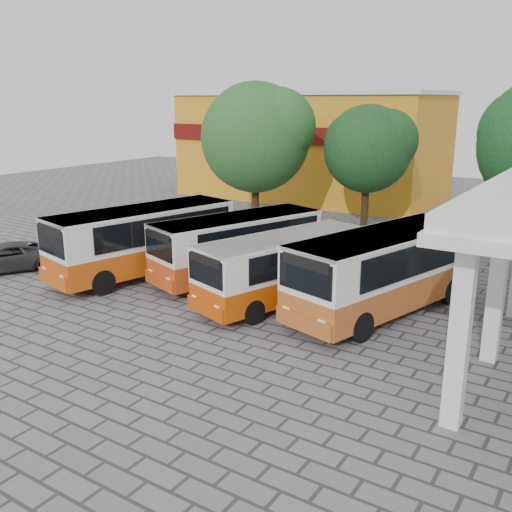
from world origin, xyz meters
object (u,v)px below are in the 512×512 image
Objects in this scene: bus_far_right at (385,267)px; bus_centre_left at (238,243)px; bus_far_left at (143,237)px; bus_centre_right at (284,265)px; parked_car at (5,257)px.

bus_centre_left is at bearing -168.74° from bus_far_right.
bus_far_right reaches higher than bus_centre_left.
bus_far_right is (6.89, -0.51, 0.14)m from bus_centre_left.
bus_centre_left is at bearing 39.33° from bus_far_left.
bus_centre_left is 3.60m from bus_centre_right.
bus_far_left is at bearing -157.32° from bus_far_right.
bus_centre_left reaches higher than bus_centre_right.
bus_far_right is at bearing 14.70° from bus_centre_left.
bus_centre_right is at bearing 44.72° from parked_car.
bus_far_left is at bearing 57.34° from parked_car.
bus_far_right is (3.64, 1.03, 0.22)m from bus_centre_right.
bus_far_left reaches higher than bus_centre_left.
bus_centre_right is 1.73× the size of parked_car.
bus_far_right is (10.75, 1.35, -0.00)m from bus_far_left.
bus_centre_left reaches higher than parked_car.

